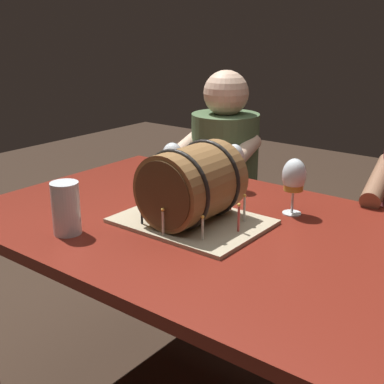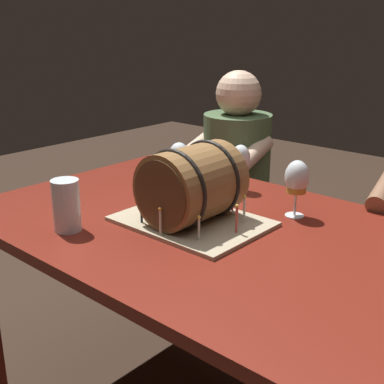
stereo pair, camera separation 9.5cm
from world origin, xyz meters
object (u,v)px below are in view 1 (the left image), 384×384
Objects in this scene: wine_glass_white at (234,160)px; person_seated_left at (223,204)px; wine_glass_empty at (172,156)px; wine_glass_amber at (294,178)px; barrel_cake at (192,188)px; beer_pint at (66,210)px; dining_table at (209,253)px.

wine_glass_white is 0.62m from person_seated_left.
wine_glass_white reaches higher than wine_glass_empty.
wine_glass_amber is 0.30m from wine_glass_white.
wine_glass_amber is (0.20, 0.26, 0.01)m from barrel_cake.
wine_glass_empty is 0.54m from beer_pint.
wine_glass_amber is at bearing -39.47° from person_seated_left.
person_seated_left is at bearing 128.18° from wine_glass_white.
wine_glass_white is at bearing 76.39° from beer_pint.
wine_glass_amber is 0.85m from person_seated_left.
beer_pint is at bearing -132.22° from dining_table.
beer_pint is at bearing -103.61° from wine_glass_white.
wine_glass_white is (-0.08, 0.35, -0.00)m from barrel_cake.
wine_glass_amber is at bearing 55.71° from dining_table.
dining_table is 0.22m from barrel_cake.
person_seated_left reaches higher than beer_pint.
beer_pint is (-0.44, -0.54, -0.05)m from wine_glass_amber.
wine_glass_empty is at bearing 95.61° from beer_pint.
person_seated_left reaches higher than wine_glass_white.
wine_glass_amber is 1.07× the size of wine_glass_white.
barrel_cake is 2.65× the size of wine_glass_empty.
person_seated_left reaches higher than dining_table.
dining_table is at bearing 31.55° from barrel_cake.
wine_glass_white is at bearing 25.76° from wine_glass_empty.
dining_table is at bearing -124.29° from wine_glass_amber.
dining_table is at bearing -34.00° from wine_glass_empty.
person_seated_left is at bearing 117.78° from barrel_cake.
wine_glass_amber is at bearing 50.95° from beer_pint.
wine_glass_empty is (-0.33, 0.23, 0.21)m from dining_table.
person_seated_left is (-0.31, 0.40, -0.35)m from wine_glass_white.
wine_glass_white is 1.10× the size of beer_pint.
barrel_cake is at bearing -128.09° from wine_glass_amber.
beer_pint reaches higher than dining_table.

